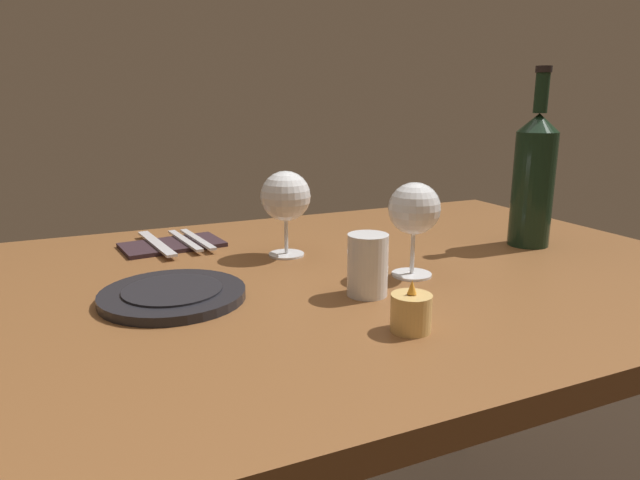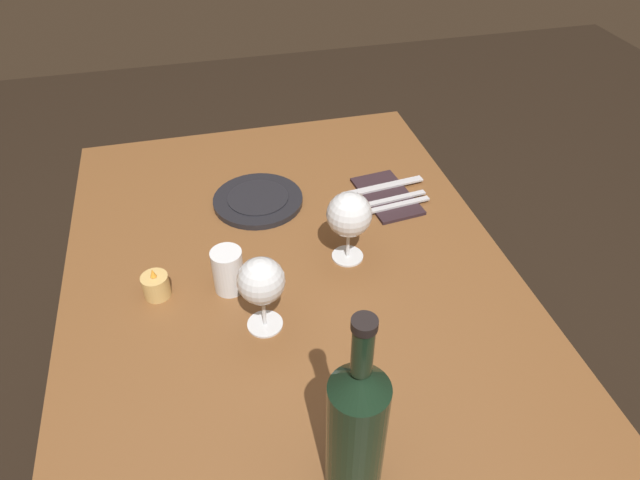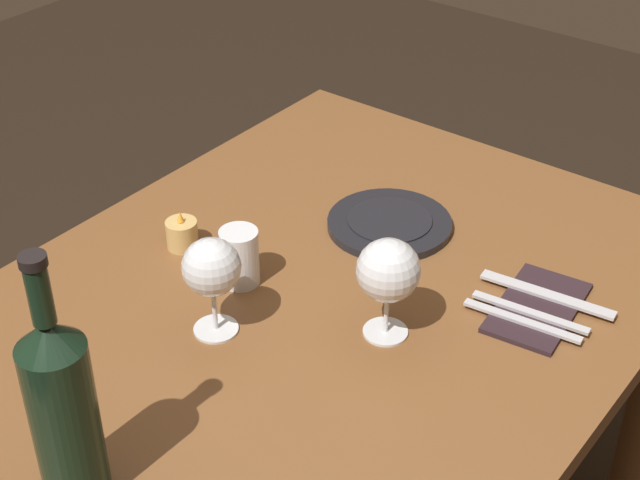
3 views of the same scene
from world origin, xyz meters
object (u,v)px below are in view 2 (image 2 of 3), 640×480
object	(u,v)px
wine_glass_right	(349,216)
fork_outer	(394,206)
dinner_plate	(258,200)
table_knife	(383,187)
water_tumbler	(228,272)
wine_glass_left	(261,282)
votive_candle	(156,286)
wine_bottle	(359,428)
folded_napkin	(387,196)
fork_inner	(390,200)

from	to	relation	value
wine_glass_right	fork_outer	distance (m)	0.22
dinner_plate	table_knife	distance (m)	0.30
dinner_plate	water_tumbler	bearing A→B (deg)	159.97
wine_glass_left	table_knife	xyz separation A→B (m)	(0.36, -0.35, -0.10)
wine_glass_right	fork_outer	world-z (taller)	wine_glass_right
fork_outer	wine_glass_left	bearing A→B (deg)	128.54
wine_glass_right	wine_glass_left	bearing A→B (deg)	126.00
votive_candle	dinner_plate	world-z (taller)	votive_candle
wine_glass_left	fork_outer	distance (m)	0.46
wine_bottle	dinner_plate	xyz separation A→B (m)	(0.70, 0.03, -0.13)
wine_glass_left	folded_napkin	distance (m)	0.49
fork_inner	table_knife	distance (m)	0.05
dinner_plate	fork_outer	world-z (taller)	dinner_plate
wine_bottle	fork_outer	distance (m)	0.67
dinner_plate	wine_glass_right	bearing A→B (deg)	-147.12
water_tumbler	folded_napkin	bearing A→B (deg)	-61.58
wine_glass_left	votive_candle	distance (m)	0.24
table_knife	folded_napkin	bearing A→B (deg)	180.00
wine_glass_left	fork_inner	size ratio (longest dim) A/B	0.86
table_knife	wine_glass_right	bearing A→B (deg)	144.91
water_tumbler	fork_outer	world-z (taller)	water_tumbler
water_tumbler	fork_inner	xyz separation A→B (m)	(0.19, -0.40, -0.03)
dinner_plate	fork_inner	distance (m)	0.31
wine_glass_right	water_tumbler	xyz separation A→B (m)	(-0.03, 0.25, -0.07)
wine_glass_left	table_knife	distance (m)	0.51
votive_candle	table_knife	distance (m)	0.59
wine_glass_left	fork_outer	xyz separation A→B (m)	(0.28, -0.35, -0.10)
dinner_plate	fork_outer	xyz separation A→B (m)	(-0.10, -0.30, 0.00)
water_tumbler	fork_inner	distance (m)	0.44
water_tumbler	votive_candle	xyz separation A→B (m)	(0.01, 0.14, -0.02)
table_knife	fork_inner	bearing A→B (deg)	180.00
folded_napkin	water_tumbler	bearing A→B (deg)	118.42
wine_glass_left	votive_candle	world-z (taller)	wine_glass_left
wine_bottle	table_knife	distance (m)	0.74
water_tumbler	dinner_plate	world-z (taller)	water_tumbler
folded_napkin	fork_outer	distance (m)	0.05
wine_glass_right	fork_inner	size ratio (longest dim) A/B	0.88
folded_napkin	fork_outer	size ratio (longest dim) A/B	1.12
fork_inner	table_knife	world-z (taller)	same
wine_glass_right	votive_candle	world-z (taller)	wine_glass_right
folded_napkin	fork_inner	distance (m)	0.03
wine_bottle	votive_candle	size ratio (longest dim) A/B	5.11
folded_napkin	table_knife	xyz separation A→B (m)	(0.03, 0.00, 0.01)
wine_glass_left	wine_glass_right	xyz separation A→B (m)	(0.14, -0.20, -0.00)
water_tumbler	fork_inner	world-z (taller)	water_tumbler
votive_candle	fork_inner	world-z (taller)	votive_candle
folded_napkin	wine_glass_left	bearing A→B (deg)	133.22
wine_glass_right	table_knife	size ratio (longest dim) A/B	0.75
water_tumbler	fork_outer	xyz separation A→B (m)	(0.17, -0.40, -0.03)
water_tumbler	wine_bottle	bearing A→B (deg)	-163.58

